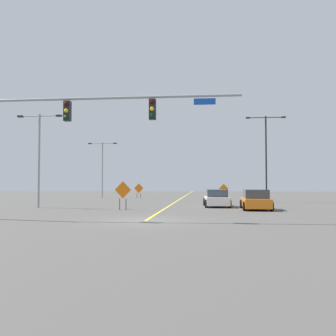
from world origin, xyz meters
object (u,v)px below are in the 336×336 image
at_px(construction_sign_left_lane, 123,192).
at_px(car_white_far, 217,199).
at_px(street_lamp_far_left, 266,151).
at_px(construction_sign_left_shoulder, 224,189).
at_px(construction_sign_median_far, 139,189).
at_px(car_orange_near, 256,200).
at_px(street_lamp_near_left, 102,164).
at_px(street_lamp_far_right, 39,151).
at_px(traffic_signal_assembly, 70,121).

distance_m(construction_sign_left_lane, car_white_far, 8.06).
xyz_separation_m(street_lamp_far_left, construction_sign_left_shoulder, (-3.98, 6.84, -4.05)).
bearing_deg(construction_sign_median_far, construction_sign_left_lane, -82.70).
bearing_deg(car_orange_near, construction_sign_median_far, 121.08).
bearing_deg(construction_sign_median_far, street_lamp_near_left, -174.24).
distance_m(street_lamp_far_right, car_orange_near, 16.92).
relative_size(traffic_signal_assembly, street_lamp_far_left, 1.55).
distance_m(traffic_signal_assembly, construction_sign_left_shoulder, 28.54).
xyz_separation_m(construction_sign_left_shoulder, construction_sign_median_far, (-10.82, 2.12, 0.02)).
height_order(construction_sign_median_far, car_white_far, construction_sign_median_far).
relative_size(traffic_signal_assembly, street_lamp_far_right, 1.87).
bearing_deg(construction_sign_left_lane, car_white_far, 32.63).
bearing_deg(street_lamp_far_left, traffic_signal_assembly, -123.71).
relative_size(construction_sign_median_far, car_orange_near, 0.47).
bearing_deg(car_orange_near, car_white_far, 130.76).
bearing_deg(car_white_far, car_orange_near, -49.24).
bearing_deg(street_lamp_near_left, construction_sign_median_far, 5.76).
height_order(construction_sign_left_lane, construction_sign_left_shoulder, construction_sign_left_lane).
xyz_separation_m(construction_sign_left_lane, construction_sign_median_far, (-2.75, 21.46, -0.14)).
distance_m(traffic_signal_assembly, car_orange_near, 14.39).
bearing_deg(street_lamp_far_right, car_white_far, 11.15).
bearing_deg(construction_sign_median_far, car_orange_near, -58.92).
bearing_deg(car_white_far, street_lamp_near_left, 130.53).
bearing_deg(construction_sign_left_lane, street_lamp_far_right, 167.10).
height_order(traffic_signal_assembly, street_lamp_near_left, street_lamp_near_left).
xyz_separation_m(construction_sign_median_far, car_white_far, (9.51, -17.13, -0.52)).
bearing_deg(street_lamp_near_left, car_white_far, -49.47).
relative_size(construction_sign_left_lane, construction_sign_left_shoulder, 1.12).
height_order(street_lamp_far_left, construction_sign_left_lane, street_lamp_far_left).
bearing_deg(car_orange_near, construction_sign_left_shoulder, 94.42).
relative_size(street_lamp_near_left, street_lamp_far_left, 0.82).
height_order(street_lamp_far_left, street_lamp_far_right, street_lamp_far_left).
height_order(street_lamp_near_left, construction_sign_median_far, street_lamp_near_left).
xyz_separation_m(construction_sign_median_far, car_orange_near, (12.22, -20.27, -0.49)).
bearing_deg(car_orange_near, street_lamp_near_left, 130.57).
distance_m(street_lamp_far_right, car_white_far, 14.55).
distance_m(street_lamp_far_right, construction_sign_left_shoulder, 23.51).
bearing_deg(construction_sign_median_far, street_lamp_far_left, -31.19).
xyz_separation_m(street_lamp_near_left, car_white_far, (14.24, -16.65, -3.72)).
xyz_separation_m(street_lamp_far_right, car_orange_near, (16.50, -0.42, -3.71)).
bearing_deg(construction_sign_median_far, traffic_signal_assembly, -86.92).
height_order(traffic_signal_assembly, construction_sign_left_shoulder, traffic_signal_assembly).
height_order(street_lamp_far_right, car_orange_near, street_lamp_far_right).
height_order(street_lamp_near_left, car_white_far, street_lamp_near_left).
distance_m(street_lamp_near_left, car_orange_near, 26.31).
distance_m(street_lamp_near_left, street_lamp_far_left, 21.30).
relative_size(street_lamp_far_left, car_white_far, 2.04).
bearing_deg(construction_sign_left_shoulder, construction_sign_left_lane, -112.65).
distance_m(street_lamp_far_left, construction_sign_left_shoulder, 8.89).
xyz_separation_m(construction_sign_left_lane, car_orange_near, (9.47, 1.19, -0.63)).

